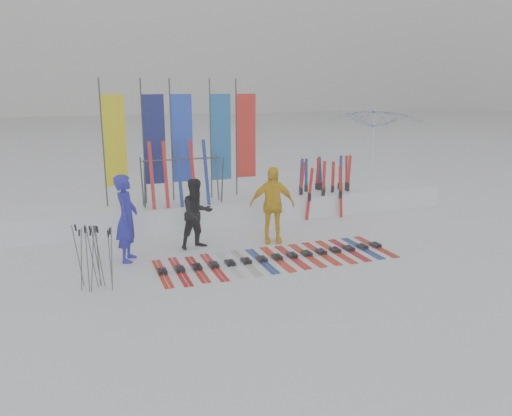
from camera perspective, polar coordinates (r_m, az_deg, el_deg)
name	(u,v)px	position (r m, az deg, el deg)	size (l,w,h in m)	color
ground	(275,277)	(9.71, 2.19, -7.94)	(120.00, 120.00, 0.00)	white
snow_bank	(211,209)	(13.79, -5.11, -0.14)	(14.00, 1.60, 0.60)	white
person_blue	(127,218)	(10.70, -14.57, -1.14)	(0.67, 0.44, 1.84)	#1D1EAC
person_black	(197,214)	(11.30, -6.78, -0.66)	(0.78, 0.61, 1.60)	black
person_yellow	(272,205)	(11.64, 1.85, 0.37)	(1.06, 0.44, 1.80)	yellow
tent_canopy	(374,151)	(17.15, 13.36, 6.30)	(3.25, 3.31, 2.98)	white
ski_row	(277,258)	(10.69, 2.41, -5.70)	(5.07, 1.70, 0.07)	red
pole_cluster	(95,258)	(9.43, -17.97, -5.44)	(0.67, 0.38, 1.24)	#595B60
feather_flags	(184,139)	(13.43, -8.21, 7.83)	(4.13, 0.20, 3.20)	#383A3F
ski_rack	(182,175)	(12.99, -8.42, 3.80)	(2.04, 0.80, 1.23)	#383A3F
upright_skis	(326,186)	(14.60, 8.04, 2.48)	(1.62, 1.16, 1.67)	red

